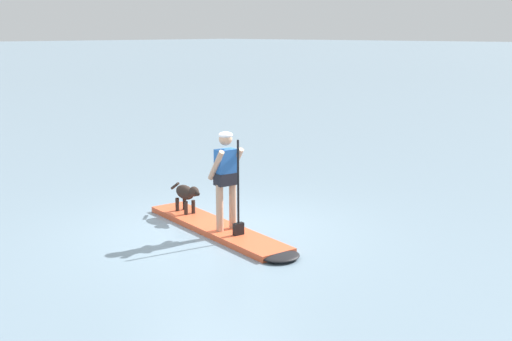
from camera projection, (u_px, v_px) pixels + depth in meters
name	position (u px, v px, depth m)	size (l,w,h in m)	color
ground_plane	(217.00, 231.00, 11.13)	(400.00, 400.00, 0.00)	gray
paddleboard	(224.00, 231.00, 10.94)	(3.81, 1.34, 0.10)	#E55933
person_paddler	(226.00, 174.00, 10.66)	(0.65, 0.54, 1.65)	tan
dog	(186.00, 194.00, 11.81)	(0.98, 0.32, 0.54)	#2D231E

